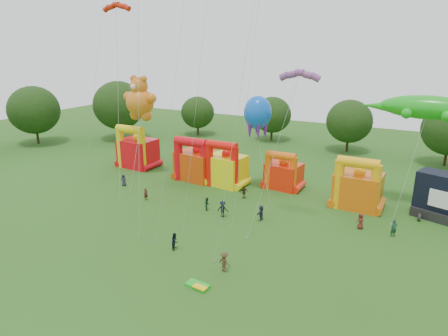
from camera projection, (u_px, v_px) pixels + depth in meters
The scene contains 23 objects.
ground at pixel (109, 290), 32.41m from camera, with size 160.00×160.00×0.00m, color #295116.
tree_ring at pixel (96, 214), 31.57m from camera, with size 120.24×122.31×12.07m.
bouncy_castle_0 at pixel (137, 151), 64.41m from camera, with size 5.73×4.68×7.03m.
bouncy_castle_1 at pixel (196, 163), 58.40m from camera, with size 6.21×5.23×6.56m.
bouncy_castle_2 at pixel (226, 168), 55.94m from camera, with size 5.53×4.67×6.60m.
bouncy_castle_3 at pixel (283, 174), 54.89m from camera, with size 4.94×4.15×5.42m.
bouncy_castle_4 at pixel (358, 188), 48.26m from camera, with size 5.52×4.50×6.60m.
teddy_bear_kite at pixel (137, 138), 57.01m from camera, with size 6.58×9.61×14.96m.
gecko_kite at pixel (417, 142), 45.25m from camera, with size 13.44×9.14×13.72m.
octopus_kite at pixel (261, 148), 51.76m from camera, with size 5.46×5.65×12.87m.
parafoil_kites at pixel (142, 104), 46.11m from camera, with size 30.98×15.07×28.64m.
diamond_kites at pixel (194, 61), 39.63m from camera, with size 24.00×14.37×41.92m.
folded_kite_bundle at pixel (198, 286), 32.75m from camera, with size 2.08×1.23×0.31m.
spectator_0 at pixel (124, 180), 56.05m from camera, with size 0.83×0.54×1.70m, color #29243D.
spectator_1 at pixel (146, 194), 50.93m from camera, with size 0.58×0.38×1.59m, color #4D161F.
spectator_2 at pixel (207, 204), 47.85m from camera, with size 0.78×0.61×1.61m, color #17391D.
spectator_3 at pixel (223, 209), 45.85m from camera, with size 1.27×0.73×1.96m, color black.
spectator_4 at pixel (244, 192), 51.45m from camera, with size 1.01×0.42×1.73m, color #3C2818.
spectator_5 at pixel (261, 213), 45.10m from camera, with size 1.63×0.52×1.76m, color #262740.
spectator_6 at pixel (361, 221), 42.94m from camera, with size 0.86×0.56×1.76m, color maroon.
spectator_7 at pixel (394, 228), 41.14m from camera, with size 0.70×0.46×1.91m, color #1A422D.
spectator_8 at pixel (175, 241), 38.65m from camera, with size 0.83×0.64×1.70m, color black.
spectator_9 at pixel (224, 262), 34.81m from camera, with size 1.20×0.69×1.85m, color #452E1B.
Camera 1 is at (21.47, -20.29, 19.08)m, focal length 32.00 mm.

